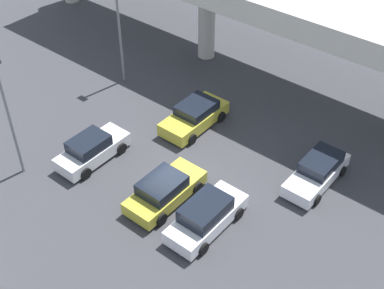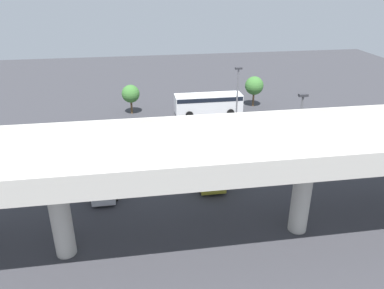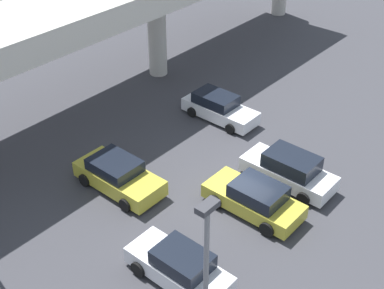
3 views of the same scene
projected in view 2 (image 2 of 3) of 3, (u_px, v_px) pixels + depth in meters
name	position (u px, v px, depth m)	size (l,w,h in m)	color
ground_plane	(168.00, 156.00, 35.36)	(96.67, 96.67, 0.00)	#38383D
highway_overpass	(186.00, 158.00, 21.75)	(46.33, 7.16, 7.30)	#BCB7AD
parked_car_0	(221.00, 141.00, 36.69)	(2.00, 4.47, 1.61)	silver
parked_car_1	(208.00, 174.00, 30.75)	(2.24, 4.66, 1.55)	gold
parked_car_2	(167.00, 146.00, 35.78)	(2.20, 4.67, 1.57)	gold
parked_car_3	(137.00, 147.00, 35.42)	(2.09, 4.71, 1.69)	silver
parked_car_4	(105.00, 184.00, 29.28)	(1.99, 4.62, 1.52)	silver
shuttle_bus	(208.00, 103.00, 45.41)	(8.11, 2.69, 2.47)	white
lamp_post_near_aisle	(237.00, 96.00, 38.37)	(0.70, 0.35, 7.27)	slate
lamp_post_mid_lot	(299.00, 131.00, 29.45)	(0.70, 0.35, 7.49)	slate
tree_front_left	(254.00, 86.00, 47.69)	(2.35, 2.35, 3.91)	brown
tree_front_centre	(131.00, 94.00, 45.20)	(2.16, 2.16, 3.60)	brown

